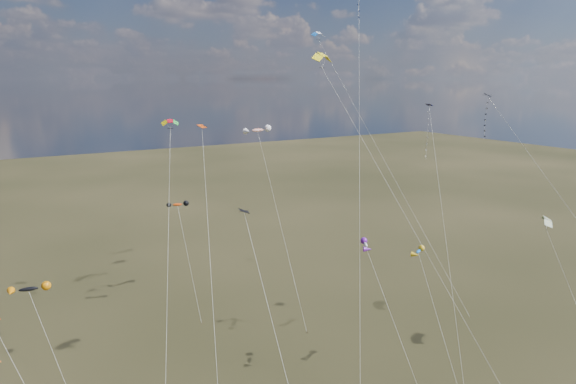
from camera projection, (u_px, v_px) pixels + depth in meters
diamond_black_high at (497, 130)px, 64.01m from camera, size 7.20×24.45×29.25m
diamond_navy_tall at (359, 33)px, 64.02m from camera, size 15.18×21.56×42.88m
diamond_black_mid at (264, 288)px, 41.02m from camera, size 0.98×12.94×20.44m
diamond_navy_right at (429, 143)px, 59.63m from camera, size 7.11×14.23×28.23m
diamond_orange_center at (208, 223)px, 48.23m from camera, size 6.95×19.30×26.46m
parafoil_yellow at (323, 56)px, 52.09m from camera, size 13.96×16.86×34.12m
parafoil_blue_white at (320, 35)px, 78.30m from camera, size 8.58×26.85×38.47m
parafoil_striped at (548, 219)px, 58.41m from camera, size 3.01×10.21×16.14m
parafoil_tricolor at (170, 124)px, 56.07m from camera, size 9.69×22.14×27.00m
novelty_black_orange at (29, 289)px, 50.81m from camera, size 4.65×9.52×11.18m
novelty_orange_black at (178, 205)px, 70.58m from camera, size 2.73×9.21×14.58m
novelty_white_purple at (366, 245)px, 54.03m from camera, size 1.96×12.94×14.33m
novelty_redwhite_stripe at (258, 131)px, 72.70m from camera, size 3.91×16.46×24.53m
novelty_blue_yellow at (419, 252)px, 55.19m from camera, size 2.31×8.83×13.27m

